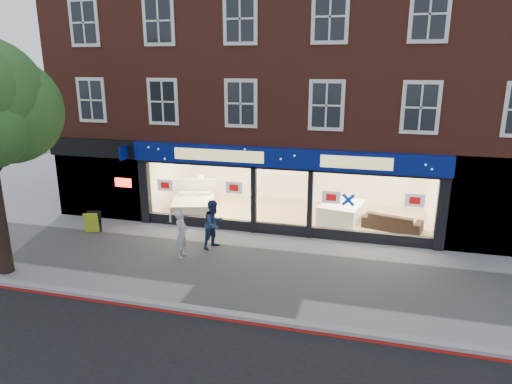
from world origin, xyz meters
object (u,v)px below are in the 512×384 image
at_px(mattress_stack, 341,212).
at_px(sofa, 392,221).
at_px(pedestrian_grey, 181,234).
at_px(pedestrian_blue, 214,224).
at_px(a_board, 93,222).
at_px(display_bed, 194,205).

bearing_deg(mattress_stack, sofa, -12.35).
relative_size(pedestrian_grey, pedestrian_blue, 0.93).
distance_m(pedestrian_grey, pedestrian_blue, 1.28).
bearing_deg(pedestrian_grey, sofa, -59.46).
relative_size(a_board, pedestrian_grey, 0.51).
height_order(a_board, pedestrian_blue, pedestrian_blue).
relative_size(display_bed, sofa, 1.20).
relative_size(mattress_stack, pedestrian_grey, 1.34).
bearing_deg(pedestrian_blue, sofa, -36.94).
bearing_deg(pedestrian_grey, pedestrian_blue, -37.60).
bearing_deg(sofa, pedestrian_grey, 47.83).
relative_size(sofa, pedestrian_grey, 1.35).
bearing_deg(display_bed, sofa, -17.09).
distance_m(a_board, pedestrian_grey, 4.37).
bearing_deg(mattress_stack, a_board, -159.25).
bearing_deg(a_board, pedestrian_blue, -21.46).
bearing_deg(sofa, display_bed, 16.51).
xyz_separation_m(display_bed, mattress_stack, (6.08, 0.52, 0.03)).
relative_size(mattress_stack, pedestrian_blue, 1.24).
bearing_deg(a_board, mattress_stack, 1.69).
xyz_separation_m(display_bed, pedestrian_grey, (1.29, -4.11, 0.35)).
relative_size(mattress_stack, sofa, 0.99).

